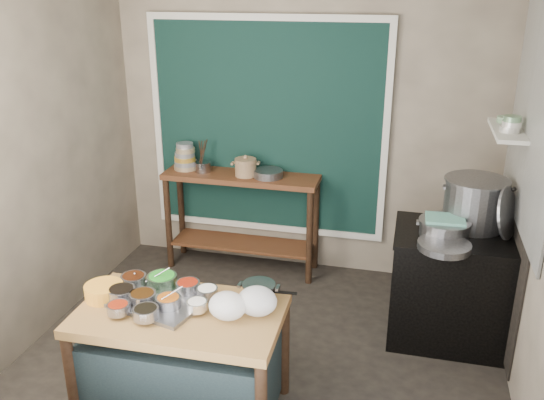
% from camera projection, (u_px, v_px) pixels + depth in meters
% --- Properties ---
extents(floor, '(3.50, 3.00, 0.02)m').
position_uv_depth(floor, '(263.00, 351.00, 4.36)').
color(floor, '#2E2923').
rests_on(floor, ground).
extents(back_wall, '(3.50, 0.02, 2.80)m').
position_uv_depth(back_wall, '(305.00, 124.00, 5.23)').
color(back_wall, gray).
rests_on(back_wall, floor).
extents(left_wall, '(0.02, 3.00, 2.80)m').
position_uv_depth(left_wall, '(33.00, 157.00, 4.26)').
color(left_wall, gray).
rests_on(left_wall, floor).
extents(right_wall, '(0.02, 3.00, 2.80)m').
position_uv_depth(right_wall, '(544.00, 198.00, 3.46)').
color(right_wall, gray).
rests_on(right_wall, floor).
extents(curtain_panel, '(2.10, 0.02, 1.90)m').
position_uv_depth(curtain_panel, '(267.00, 129.00, 5.29)').
color(curtain_panel, black).
rests_on(curtain_panel, back_wall).
extents(curtain_frame, '(2.22, 0.03, 2.02)m').
position_uv_depth(curtain_frame, '(267.00, 129.00, 5.28)').
color(curtain_frame, beige).
rests_on(curtain_frame, back_wall).
extents(tile_panel, '(0.02, 1.70, 1.70)m').
position_uv_depth(tile_panel, '(536.00, 105.00, 3.80)').
color(tile_panel, '#B2B2AA').
rests_on(tile_panel, right_wall).
extents(soot_patch, '(0.01, 1.30, 1.30)m').
position_uv_depth(soot_patch, '(510.00, 255.00, 4.30)').
color(soot_patch, black).
rests_on(soot_patch, right_wall).
extents(wall_shelf, '(0.22, 0.70, 0.03)m').
position_uv_depth(wall_shelf, '(508.00, 131.00, 4.19)').
color(wall_shelf, beige).
rests_on(wall_shelf, right_wall).
extents(prep_table, '(1.27, 0.75, 0.75)m').
position_uv_depth(prep_table, '(183.00, 362.00, 3.62)').
color(prep_table, brown).
rests_on(prep_table, floor).
extents(back_counter, '(1.45, 0.40, 0.95)m').
position_uv_depth(back_counter, '(242.00, 222.00, 5.47)').
color(back_counter, '#572C19').
rests_on(back_counter, floor).
extents(stove_block, '(0.90, 0.68, 0.85)m').
position_uv_depth(stove_block, '(452.00, 288.00, 4.40)').
color(stove_block, black).
rests_on(stove_block, floor).
extents(stove_top, '(0.92, 0.69, 0.03)m').
position_uv_depth(stove_top, '(459.00, 235.00, 4.24)').
color(stove_top, black).
rests_on(stove_top, stove_block).
extents(condiment_tray, '(0.63, 0.51, 0.02)m').
position_uv_depth(condiment_tray, '(158.00, 302.00, 3.56)').
color(condiment_tray, gray).
rests_on(condiment_tray, prep_table).
extents(condiment_bowls, '(0.66, 0.54, 0.08)m').
position_uv_depth(condiment_bowls, '(155.00, 293.00, 3.57)').
color(condiment_bowls, gray).
rests_on(condiment_bowls, condiment_tray).
extents(yellow_basin, '(0.28, 0.28, 0.09)m').
position_uv_depth(yellow_basin, '(104.00, 291.00, 3.61)').
color(yellow_basin, orange).
rests_on(yellow_basin, prep_table).
extents(saucepan, '(0.23, 0.23, 0.12)m').
position_uv_depth(saucepan, '(259.00, 292.00, 3.58)').
color(saucepan, gray).
rests_on(saucepan, prep_table).
extents(plastic_bag_a, '(0.23, 0.19, 0.17)m').
position_uv_depth(plastic_bag_a, '(228.00, 306.00, 3.38)').
color(plastic_bag_a, white).
rests_on(plastic_bag_a, prep_table).
extents(plastic_bag_b, '(0.25, 0.21, 0.18)m').
position_uv_depth(plastic_bag_b, '(257.00, 301.00, 3.42)').
color(plastic_bag_b, white).
rests_on(plastic_bag_b, prep_table).
extents(bowl_stack, '(0.23, 0.23, 0.25)m').
position_uv_depth(bowl_stack, '(185.00, 158.00, 5.42)').
color(bowl_stack, tan).
rests_on(bowl_stack, back_counter).
extents(utensil_cup, '(0.20, 0.20, 0.09)m').
position_uv_depth(utensil_cup, '(203.00, 167.00, 5.37)').
color(utensil_cup, gray).
rests_on(utensil_cup, back_counter).
extents(ceramic_crock, '(0.26, 0.26, 0.14)m').
position_uv_depth(ceramic_crock, '(246.00, 168.00, 5.25)').
color(ceramic_crock, '#8A684B').
rests_on(ceramic_crock, back_counter).
extents(wide_bowl, '(0.30, 0.30, 0.07)m').
position_uv_depth(wide_bowl, '(268.00, 174.00, 5.22)').
color(wide_bowl, gray).
rests_on(wide_bowl, back_counter).
extents(stock_pot, '(0.60, 0.60, 0.38)m').
position_uv_depth(stock_pot, '(474.00, 203.00, 4.29)').
color(stock_pot, gray).
rests_on(stock_pot, stove_top).
extents(pot_lid, '(0.25, 0.40, 0.39)m').
position_uv_depth(pot_lid, '(507.00, 213.00, 4.10)').
color(pot_lid, gray).
rests_on(pot_lid, stove_top).
extents(steamer, '(0.45, 0.45, 0.12)m').
position_uv_depth(steamer, '(444.00, 228.00, 4.18)').
color(steamer, gray).
rests_on(steamer, stove_top).
extents(green_cloth, '(0.28, 0.22, 0.02)m').
position_uv_depth(green_cloth, '(445.00, 219.00, 4.15)').
color(green_cloth, '#5FAB99').
rests_on(green_cloth, steamer).
extents(shallow_pan, '(0.38, 0.38, 0.05)m').
position_uv_depth(shallow_pan, '(444.00, 246.00, 3.98)').
color(shallow_pan, gray).
rests_on(shallow_pan, stove_top).
extents(shelf_bowl_stack, '(0.14, 0.14, 0.11)m').
position_uv_depth(shelf_bowl_stack, '(511.00, 124.00, 4.07)').
color(shelf_bowl_stack, silver).
rests_on(shelf_bowl_stack, wall_shelf).
extents(shelf_bowl_green, '(0.13, 0.13, 0.04)m').
position_uv_depth(shelf_bowl_green, '(505.00, 120.00, 4.36)').
color(shelf_bowl_green, gray).
rests_on(shelf_bowl_green, wall_shelf).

